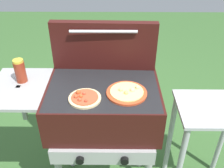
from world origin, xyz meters
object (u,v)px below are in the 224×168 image
at_px(pizza_cheese, 127,92).
at_px(sauce_jar, 20,71).
at_px(grill, 101,107).
at_px(pizza_pepperoni, 84,98).
at_px(prep_table, 208,134).

xyz_separation_m(pizza_cheese, sauce_jar, (-0.60, 0.12, 0.06)).
height_order(grill, pizza_pepperoni, pizza_pepperoni).
height_order(grill, sauce_jar, sauce_jar).
distance_m(pizza_pepperoni, sauce_jar, 0.42).
bearing_deg(grill, prep_table, 0.37).
bearing_deg(pizza_pepperoni, pizza_cheese, 12.82).
bearing_deg(prep_table, pizza_cheese, -173.08).
relative_size(grill, prep_table, 1.27).
relative_size(grill, pizza_pepperoni, 5.60).
bearing_deg(grill, pizza_pepperoni, -125.78).
relative_size(pizza_cheese, prep_table, 0.29).
distance_m(grill, prep_table, 0.71).
bearing_deg(pizza_cheese, pizza_pepperoni, -167.18).
distance_m(pizza_cheese, sauce_jar, 0.62).
bearing_deg(sauce_jar, pizza_cheese, -11.36).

